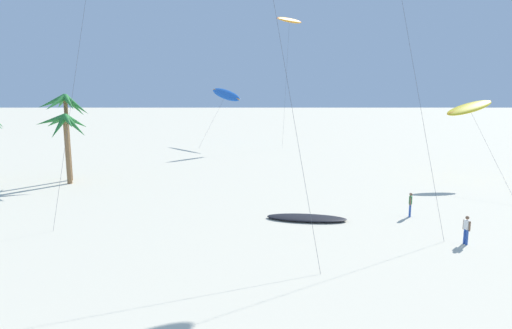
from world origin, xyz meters
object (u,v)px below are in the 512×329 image
at_px(palm_tree_1, 66,110).
at_px(palm_tree_2, 66,127).
at_px(flying_kite_3, 227,94).
at_px(person_near_left, 467,229).
at_px(grounded_kite_0, 307,218).
at_px(person_foreground_walker, 411,204).
at_px(flying_kite_5, 290,20).
at_px(flying_kite_0, 470,108).

relative_size(palm_tree_1, palm_tree_2, 1.27).
height_order(flying_kite_3, person_near_left, flying_kite_3).
height_order(grounded_kite_0, person_foreground_walker, person_foreground_walker).
bearing_deg(palm_tree_1, flying_kite_5, 49.75).
height_order(flying_kite_3, grounded_kite_0, flying_kite_3).
relative_size(flying_kite_3, grounded_kite_0, 1.55).
bearing_deg(grounded_kite_0, flying_kite_5, 87.94).
bearing_deg(person_foreground_walker, palm_tree_2, 159.28).
distance_m(grounded_kite_0, person_foreground_walker, 7.17).
xyz_separation_m(palm_tree_1, palm_tree_2, (0.39, -1.32, -1.49)).
bearing_deg(person_near_left, grounded_kite_0, 151.46).
height_order(flying_kite_0, flying_kite_5, flying_kite_5).
xyz_separation_m(palm_tree_2, flying_kite_0, (36.26, 1.56, 1.64)).
xyz_separation_m(flying_kite_0, person_foreground_walker, (-8.95, -11.88, -5.78)).
xyz_separation_m(palm_tree_2, person_foreground_walker, (27.30, -10.33, -4.13)).
distance_m(flying_kite_0, person_foreground_walker, 15.96).
height_order(palm_tree_1, flying_kite_5, flying_kite_5).
height_order(flying_kite_3, flying_kite_5, flying_kite_5).
bearing_deg(person_near_left, flying_kite_5, 99.39).
bearing_deg(flying_kite_3, palm_tree_2, -115.72).
relative_size(flying_kite_5, person_foreground_walker, 10.81).
distance_m(palm_tree_2, person_foreground_walker, 29.48).
xyz_separation_m(person_foreground_walker, person_near_left, (1.40, -5.32, -0.01)).
distance_m(palm_tree_2, grounded_kite_0, 23.55).
bearing_deg(flying_kite_0, person_foreground_walker, -127.00).
height_order(flying_kite_5, person_near_left, flying_kite_5).
xyz_separation_m(flying_kite_3, person_near_left, (16.18, -41.66, -6.28)).
bearing_deg(flying_kite_3, person_foreground_walker, -67.87).
bearing_deg(palm_tree_1, flying_kite_3, 62.38).
relative_size(palm_tree_1, person_near_left, 4.81).
bearing_deg(palm_tree_2, grounded_kite_0, -28.63).
height_order(palm_tree_2, flying_kite_0, flying_kite_0).
relative_size(palm_tree_2, flying_kite_0, 0.58).
distance_m(palm_tree_2, flying_kite_3, 28.94).
height_order(flying_kite_5, grounded_kite_0, flying_kite_5).
bearing_deg(person_near_left, person_foreground_walker, 104.71).
relative_size(palm_tree_1, person_foreground_walker, 4.76).
xyz_separation_m(palm_tree_1, person_foreground_walker, (27.70, -11.64, -5.62)).
xyz_separation_m(flying_kite_5, person_foreground_walker, (5.71, -37.63, -16.63)).
bearing_deg(flying_kite_0, grounded_kite_0, -141.87).
relative_size(palm_tree_2, person_near_left, 3.80).
xyz_separation_m(grounded_kite_0, person_foreground_walker, (7.09, 0.71, 0.78)).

